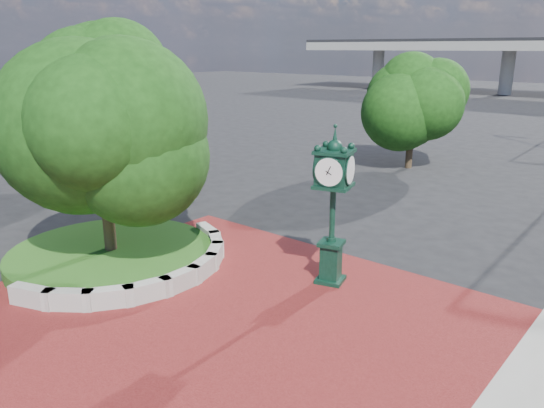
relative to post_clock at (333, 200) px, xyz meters
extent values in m
plane|color=black|center=(-1.01, -3.00, -2.39)|extent=(200.00, 200.00, 0.00)
cube|color=maroon|center=(-1.01, -4.00, -2.37)|extent=(12.00, 12.00, 0.04)
cube|color=#9E9B93|center=(-4.91, -6.01, -2.12)|extent=(1.29, 0.76, 0.54)
cube|color=#9E9B93|center=(-4.06, -5.54, -2.12)|extent=(1.20, 1.04, 0.54)
cube|color=#9E9B93|center=(-3.39, -4.84, -2.12)|extent=(1.00, 1.22, 0.54)
cube|color=#9E9B93|center=(-2.95, -3.96, -2.12)|extent=(0.71, 1.30, 0.54)
cube|color=#9E9B93|center=(-2.81, -3.00, -2.12)|extent=(0.35, 1.25, 0.54)
cube|color=#9E9B93|center=(-2.95, -2.04, -2.12)|extent=(0.71, 1.30, 0.54)
cube|color=#9E9B93|center=(-3.39, -1.16, -2.12)|extent=(1.00, 1.22, 0.54)
cube|color=#9E9B93|center=(-4.06, -0.46, -2.12)|extent=(1.20, 1.04, 0.54)
cube|color=#9E9B93|center=(-4.91, 0.01, -2.12)|extent=(1.29, 0.76, 0.54)
cylinder|color=#154A16|center=(-6.01, -3.00, -2.19)|extent=(6.10, 6.10, 0.40)
cylinder|color=#9E9B93|center=(-36.01, 67.00, 0.61)|extent=(1.80, 1.80, 6.00)
cylinder|color=#9E9B93|center=(-16.01, 67.00, 0.61)|extent=(1.80, 1.80, 6.00)
cylinder|color=#38281C|center=(-6.01, -3.00, -1.30)|extent=(0.36, 0.36, 2.17)
sphere|color=#14380F|center=(-6.01, -3.00, 1.34)|extent=(5.20, 5.20, 5.20)
cylinder|color=#38281C|center=(-14.01, 2.00, -1.16)|extent=(0.36, 0.36, 2.45)
sphere|color=#14380F|center=(-14.01, 2.00, 1.74)|extent=(5.60, 5.60, 5.60)
cylinder|color=#38281C|center=(-5.01, 15.00, -1.42)|extent=(0.36, 0.36, 1.92)
sphere|color=#14380F|center=(-5.01, 15.00, 0.86)|extent=(4.40, 4.40, 4.40)
cube|color=black|center=(0.00, 0.00, -2.31)|extent=(0.91, 0.91, 0.15)
cube|color=black|center=(0.00, 0.00, -1.75)|extent=(0.62, 0.62, 1.01)
cube|color=black|center=(0.00, 0.00, -1.22)|extent=(0.79, 0.79, 0.11)
cylinder|color=black|center=(0.00, 0.00, -0.38)|extent=(0.16, 0.16, 1.55)
cube|color=black|center=(0.00, 0.00, 0.86)|extent=(1.02, 1.02, 0.82)
cylinder|color=white|center=(0.12, -0.41, 0.86)|extent=(0.72, 0.26, 0.73)
cylinder|color=white|center=(-0.12, 0.41, 0.86)|extent=(0.72, 0.26, 0.73)
cylinder|color=white|center=(-0.41, -0.12, 0.86)|extent=(0.26, 0.72, 0.73)
cylinder|color=white|center=(0.41, 0.12, 0.86)|extent=(0.26, 0.72, 0.73)
sphere|color=black|center=(0.00, 0.00, 1.43)|extent=(0.40, 0.40, 0.40)
cone|color=black|center=(0.00, 0.00, 1.73)|extent=(0.16, 0.16, 0.46)
camera|label=1|loc=(7.46, -11.41, 3.90)|focal=35.00mm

